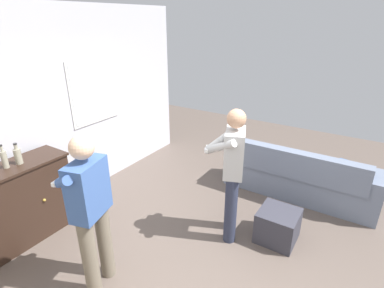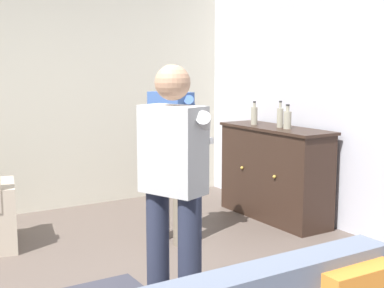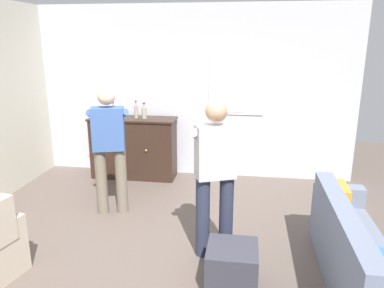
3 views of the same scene
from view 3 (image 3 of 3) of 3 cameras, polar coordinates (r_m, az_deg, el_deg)
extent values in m
plane|color=brown|center=(4.24, -4.96, -16.56)|extent=(10.40, 10.40, 0.00)
cube|color=silver|center=(6.26, 0.43, 7.85)|extent=(5.20, 0.12, 2.80)
cube|color=silver|center=(6.11, 6.78, 9.00)|extent=(0.88, 0.02, 0.98)
cube|color=white|center=(6.11, 6.78, 8.99)|extent=(0.80, 0.03, 0.90)
cube|color=slate|center=(3.90, 24.30, -17.53)|extent=(0.55, 1.91, 0.42)
cube|color=slate|center=(3.64, 21.88, -12.15)|extent=(0.18, 1.91, 0.41)
cube|color=slate|center=(4.73, 21.20, -9.62)|extent=(0.55, 0.18, 0.64)
cube|color=orange|center=(4.31, 21.49, -8.09)|extent=(0.15, 0.40, 0.36)
cube|color=#386BB7|center=(3.11, 27.26, -18.50)|extent=(0.19, 0.41, 0.36)
cube|color=#B2A38E|center=(4.40, -27.26, -12.60)|extent=(0.65, 0.25, 0.60)
cube|color=black|center=(6.32, -8.85, -0.69)|extent=(1.38, 0.44, 0.98)
cube|color=black|center=(6.19, -9.05, 3.81)|extent=(1.42, 0.48, 0.03)
sphere|color=#B79338|center=(6.18, -11.96, -0.75)|extent=(0.04, 0.04, 0.04)
sphere|color=#B79338|center=(6.01, -7.01, -0.99)|extent=(0.04, 0.04, 0.04)
cylinder|color=gray|center=(6.16, -8.51, 4.87)|extent=(0.07, 0.07, 0.20)
cylinder|color=gray|center=(6.14, -8.56, 6.11)|extent=(0.03, 0.03, 0.06)
cylinder|color=#262626|center=(6.13, -8.58, 6.48)|extent=(0.03, 0.03, 0.02)
cylinder|color=gray|center=(6.10, -7.30, 4.72)|extent=(0.08, 0.08, 0.18)
cylinder|color=gray|center=(6.08, -7.34, 5.83)|extent=(0.04, 0.04, 0.06)
cylinder|color=#262626|center=(6.07, -7.35, 6.18)|extent=(0.04, 0.04, 0.02)
cylinder|color=gray|center=(6.22, -11.88, 4.77)|extent=(0.07, 0.07, 0.20)
cylinder|color=gray|center=(6.19, -11.94, 5.89)|extent=(0.03, 0.03, 0.05)
cylinder|color=#262626|center=(6.19, -11.96, 6.19)|extent=(0.03, 0.03, 0.02)
cube|color=#33333D|center=(3.70, 6.11, -18.11)|extent=(0.47, 0.47, 0.41)
cylinder|color=#6B6051|center=(5.10, -13.64, -5.61)|extent=(0.15, 0.15, 0.88)
cylinder|color=#6B6051|center=(5.08, -10.71, -5.55)|extent=(0.15, 0.15, 0.88)
cube|color=#385693|center=(4.88, -12.66, 2.27)|extent=(0.44, 0.32, 0.55)
sphere|color=#D8AD8C|center=(4.80, -12.96, 7.09)|extent=(0.22, 0.22, 0.22)
cylinder|color=#385693|center=(5.02, -13.87, 3.86)|extent=(0.24, 0.44, 0.29)
cylinder|color=#385693|center=(5.00, -11.25, 3.97)|extent=(0.40, 0.34, 0.29)
cube|color=white|center=(5.18, -12.35, 3.36)|extent=(0.16, 0.08, 0.04)
cylinder|color=#282D42|center=(4.03, 1.64, -11.08)|extent=(0.15, 0.15, 0.88)
cylinder|color=#282D42|center=(4.10, 5.22, -10.66)|extent=(0.15, 0.15, 0.88)
cube|color=#B7B7B7|center=(3.80, 3.62, -1.19)|extent=(0.45, 0.35, 0.55)
sphere|color=tan|center=(3.70, 3.73, 4.97)|extent=(0.22, 0.22, 0.22)
cylinder|color=#B7B7B7|center=(3.89, 1.35, 0.91)|extent=(0.19, 0.45, 0.29)
cylinder|color=#B7B7B7|center=(3.95, 4.58, 1.11)|extent=(0.42, 0.31, 0.29)
cube|color=white|center=(4.09, 2.34, 0.42)|extent=(0.15, 0.09, 0.04)
camera|label=1|loc=(4.01, -47.44, 15.76)|focal=28.00mm
camera|label=2|loc=(3.30, 58.88, -2.17)|focal=50.00mm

